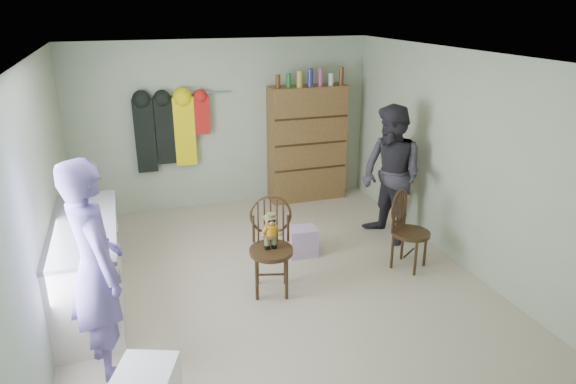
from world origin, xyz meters
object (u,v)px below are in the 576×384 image
object	(u,v)px
chair_far	(407,227)
dresser	(307,143)
counter	(88,266)
chair_front	(271,239)

from	to	relation	value
chair_far	dresser	xyz separation A→B (m)	(-0.33, 2.52, 0.40)
counter	dresser	xyz separation A→B (m)	(3.20, 2.30, 0.44)
counter	dresser	size ratio (longest dim) A/B	0.90
counter	chair_front	world-z (taller)	chair_front
chair_front	dresser	distance (m)	2.89
chair_front	chair_far	size ratio (longest dim) A/B	1.11
chair_far	dresser	world-z (taller)	dresser
counter	dresser	distance (m)	3.96
counter	chair_front	size ratio (longest dim) A/B	1.76
counter	chair_front	distance (m)	1.88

